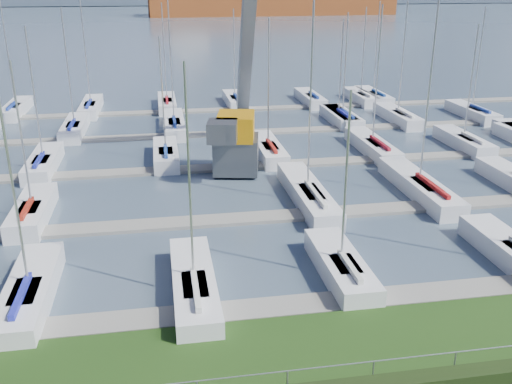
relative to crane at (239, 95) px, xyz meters
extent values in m
cube|color=#4A5A6C|center=(-1.16, 234.05, -5.73)|extent=(800.00, 540.00, 0.20)
cylinder|color=#96999F|center=(-1.16, -25.95, -4.13)|extent=(80.00, 0.04, 0.04)
cube|color=slate|center=(-1.16, -19.95, -5.55)|extent=(90.00, 1.60, 0.25)
cube|color=slate|center=(-1.16, -9.95, -5.55)|extent=(90.00, 1.60, 0.25)
cube|color=gray|center=(-1.16, 0.05, -5.55)|extent=(90.00, 1.60, 0.25)
cube|color=slate|center=(-1.16, 10.05, -5.55)|extent=(90.00, 1.60, 0.25)
cube|color=slate|center=(-1.16, 20.05, -5.55)|extent=(90.00, 1.60, 0.25)
cube|color=#53575B|center=(-0.46, -1.23, -4.13)|extent=(3.77, 3.77, 2.60)
cube|color=orange|center=(-0.46, -1.23, -2.03)|extent=(3.22, 3.84, 1.80)
cube|color=#56585E|center=(-1.66, -3.23, -1.83)|extent=(2.39, 2.55, 1.40)
cube|color=brown|center=(39.46, 184.57, -2.83)|extent=(94.70, 21.77, 10.00)
camera|label=1|loc=(-5.81, -41.07, 8.07)|focal=40.00mm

